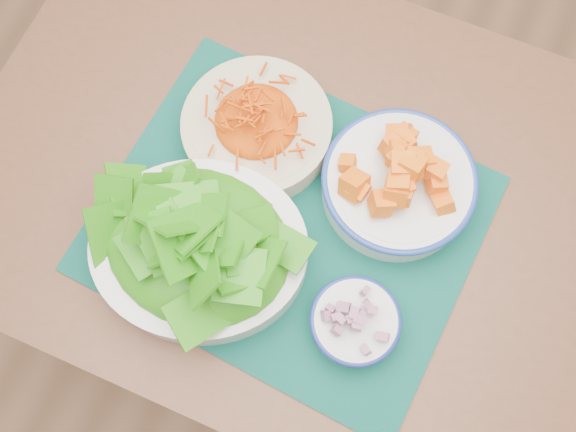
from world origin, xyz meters
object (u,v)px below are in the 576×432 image
object	(u,v)px
squash_bowl	(400,179)
table	(320,218)
carrot_bowl	(257,125)
placemat	(288,223)
lettuce_bowl	(198,245)
onion_bowl	(355,321)

from	to	relation	value
squash_bowl	table	bearing A→B (deg)	-155.59
table	carrot_bowl	bearing A→B (deg)	160.70
placemat	lettuce_bowl	xyz separation A→B (m)	(-0.09, -0.09, 0.06)
squash_bowl	lettuce_bowl	world-z (taller)	lettuce_bowl
table	placemat	distance (m)	0.14
placemat	lettuce_bowl	bearing A→B (deg)	-129.33
squash_bowl	onion_bowl	distance (m)	0.20
squash_bowl	carrot_bowl	bearing A→B (deg)	180.00
carrot_bowl	onion_bowl	xyz separation A→B (m)	(0.23, -0.20, -0.01)
carrot_bowl	lettuce_bowl	bearing A→B (deg)	-88.04
placemat	onion_bowl	world-z (taller)	onion_bowl
carrot_bowl	placemat	bearing A→B (deg)	-47.82
table	placemat	world-z (taller)	placemat
table	placemat	size ratio (longest dim) A/B	2.10
squash_bowl	onion_bowl	size ratio (longest dim) A/B	1.77
placemat	onion_bowl	bearing A→B (deg)	-31.20
table	lettuce_bowl	size ratio (longest dim) A/B	3.03
placemat	carrot_bowl	size ratio (longest dim) A/B	1.81
placemat	squash_bowl	size ratio (longest dim) A/B	2.36
carrot_bowl	onion_bowl	world-z (taller)	carrot_bowl
placemat	onion_bowl	distance (m)	0.17
table	onion_bowl	xyz separation A→B (m)	(0.11, -0.16, 0.15)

